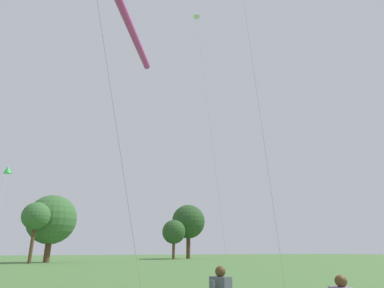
{
  "coord_description": "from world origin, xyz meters",
  "views": [
    {
      "loc": [
        -5.73,
        -3.0,
        1.75
      ],
      "look_at": [
        -0.74,
        7.87,
        5.73
      ],
      "focal_mm": 30.1,
      "sensor_mm": 36.0,
      "label": 1
    }
  ],
  "objects_px": {
    "tree_oak_right": "(36,216)",
    "tree_pine_center": "(174,232)",
    "small_kite_diamond_red": "(197,18)",
    "tree_broad_distant": "(188,222)",
    "small_kite_box_yellow": "(8,170)",
    "tree_shrub_far": "(52,219)"
  },
  "relations": [
    {
      "from": "small_kite_diamond_red",
      "to": "tree_broad_distant",
      "type": "distance_m",
      "value": 55.71
    },
    {
      "from": "tree_pine_center",
      "to": "tree_shrub_far",
      "type": "relative_size",
      "value": 0.79
    },
    {
      "from": "tree_oak_right",
      "to": "tree_pine_center",
      "type": "distance_m",
      "value": 31.19
    },
    {
      "from": "small_kite_box_yellow",
      "to": "tree_shrub_far",
      "type": "distance_m",
      "value": 27.19
    },
    {
      "from": "tree_pine_center",
      "to": "tree_broad_distant",
      "type": "height_order",
      "value": "tree_broad_distant"
    },
    {
      "from": "tree_shrub_far",
      "to": "tree_broad_distant",
      "type": "distance_m",
      "value": 33.82
    },
    {
      "from": "small_kite_diamond_red",
      "to": "tree_pine_center",
      "type": "bearing_deg",
      "value": 100.45
    },
    {
      "from": "tree_broad_distant",
      "to": "tree_shrub_far",
      "type": "bearing_deg",
      "value": -154.89
    },
    {
      "from": "small_kite_box_yellow",
      "to": "tree_broad_distant",
      "type": "relative_size",
      "value": 0.7
    },
    {
      "from": "small_kite_box_yellow",
      "to": "tree_shrub_far",
      "type": "height_order",
      "value": "tree_shrub_far"
    },
    {
      "from": "tree_shrub_far",
      "to": "small_kite_box_yellow",
      "type": "bearing_deg",
      "value": -99.99
    },
    {
      "from": "small_kite_box_yellow",
      "to": "small_kite_diamond_red",
      "type": "bearing_deg",
      "value": -158.11
    },
    {
      "from": "tree_broad_distant",
      "to": "tree_oak_right",
      "type": "bearing_deg",
      "value": -151.02
    },
    {
      "from": "small_kite_box_yellow",
      "to": "tree_broad_distant",
      "type": "distance_m",
      "value": 54.14
    },
    {
      "from": "tree_oak_right",
      "to": "tree_shrub_far",
      "type": "xyz_separation_m",
      "value": [
        2.3,
        3.88,
        -0.05
      ]
    },
    {
      "from": "tree_pine_center",
      "to": "small_kite_box_yellow",
      "type": "bearing_deg",
      "value": -128.95
    },
    {
      "from": "tree_broad_distant",
      "to": "small_kite_diamond_red",
      "type": "bearing_deg",
      "value": -113.24
    },
    {
      "from": "small_kite_diamond_red",
      "to": "tree_pine_center",
      "type": "height_order",
      "value": "small_kite_diamond_red"
    },
    {
      "from": "small_kite_box_yellow",
      "to": "tree_pine_center",
      "type": "bearing_deg",
      "value": -76.2
    },
    {
      "from": "small_kite_diamond_red",
      "to": "tree_broad_distant",
      "type": "height_order",
      "value": "small_kite_diamond_red"
    },
    {
      "from": "small_kite_box_yellow",
      "to": "tree_broad_distant",
      "type": "height_order",
      "value": "tree_broad_distant"
    },
    {
      "from": "small_kite_box_yellow",
      "to": "tree_pine_center",
      "type": "xyz_separation_m",
      "value": [
        30.08,
        37.21,
        -2.63
      ]
    }
  ]
}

